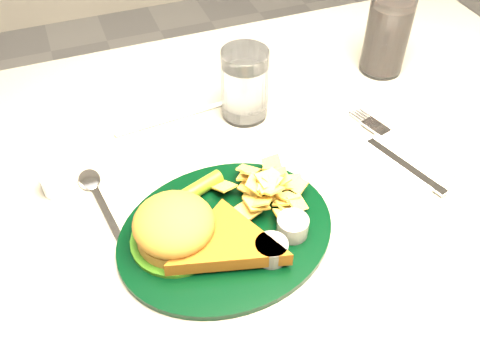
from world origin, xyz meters
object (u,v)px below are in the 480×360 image
object	(u,v)px
cola_glass	(387,35)
fork_napkin	(401,161)
dinner_plate	(226,218)
water_glass	(245,84)
table	(246,316)

from	to	relation	value
cola_glass	fork_napkin	xyz separation A→B (m)	(-0.10, -0.22, -0.06)
dinner_plate	cola_glass	xyz separation A→B (m)	(0.38, 0.26, 0.04)
dinner_plate	water_glass	xyz separation A→B (m)	(0.11, 0.22, 0.03)
dinner_plate	cola_glass	distance (m)	0.46
cola_glass	table	bearing A→B (deg)	-151.82
table	fork_napkin	world-z (taller)	fork_napkin
table	fork_napkin	distance (m)	0.44
table	water_glass	distance (m)	0.45
dinner_plate	fork_napkin	xyz separation A→B (m)	(0.28, 0.03, -0.03)
table	cola_glass	distance (m)	0.57
table	dinner_plate	bearing A→B (deg)	-126.59
cola_glass	water_glass	bearing A→B (deg)	-172.80
cola_glass	fork_napkin	distance (m)	0.25
table	dinner_plate	world-z (taller)	dinner_plate
dinner_plate	fork_napkin	bearing A→B (deg)	-3.49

